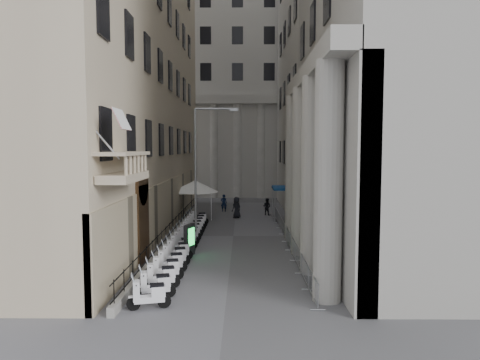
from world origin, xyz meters
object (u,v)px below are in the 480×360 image
object	(u,v)px
scooter_0	(150,309)
info_kiosk	(189,240)
security_tent	(196,187)
street_lamp	(201,162)
pedestrian_b	(267,207)
pedestrian_a	(224,203)

from	to	relation	value
scooter_0	info_kiosk	xyz separation A→B (m)	(0.53, 8.56, 0.95)
security_tent	street_lamp	bearing A→B (deg)	-81.66
security_tent	street_lamp	distance (m)	10.59
street_lamp	security_tent	bearing A→B (deg)	95.54
scooter_0	pedestrian_b	distance (m)	24.74
pedestrian_a	pedestrian_b	world-z (taller)	pedestrian_a
pedestrian_b	pedestrian_a	bearing A→B (deg)	0.12
scooter_0	pedestrian_a	distance (m)	26.36
info_kiosk	pedestrian_b	distance (m)	16.37
security_tent	info_kiosk	distance (m)	13.87
street_lamp	scooter_0	bearing A→B (deg)	-97.13
scooter_0	pedestrian_a	bearing A→B (deg)	-17.42
security_tent	pedestrian_a	bearing A→B (deg)	59.65
security_tent	street_lamp	xyz separation A→B (m)	(1.49, -10.16, 2.57)
info_kiosk	pedestrian_b	bearing A→B (deg)	93.66
security_tent	pedestrian_a	xyz separation A→B (m)	(2.36, 4.04, -2.04)
street_lamp	pedestrian_a	bearing A→B (deg)	83.68
security_tent	info_kiosk	bearing A→B (deg)	-85.38
security_tent	pedestrian_b	bearing A→B (deg)	14.73
info_kiosk	pedestrian_a	size ratio (longest dim) A/B	1.08
pedestrian_b	info_kiosk	bearing A→B (deg)	99.06
security_tent	pedestrian_b	distance (m)	7.14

